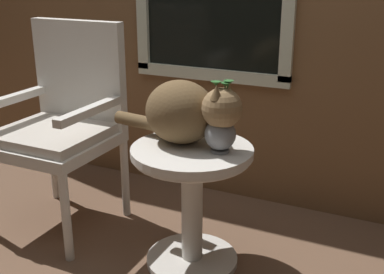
{
  "coord_description": "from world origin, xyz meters",
  "views": [
    {
      "loc": [
        1.08,
        -1.77,
        1.36
      ],
      "look_at": [
        0.19,
        0.07,
        0.64
      ],
      "focal_mm": 45.7,
      "sensor_mm": 36.0,
      "label": 1
    }
  ],
  "objects": [
    {
      "name": "ground_plane",
      "position": [
        0.0,
        0.0,
        0.0
      ],
      "size": [
        6.0,
        6.0,
        0.0
      ],
      "primitive_type": "plane",
      "color": "brown"
    },
    {
      "name": "wicker_side_table",
      "position": [
        0.19,
        0.07,
        0.4
      ],
      "size": [
        0.55,
        0.55,
        0.59
      ],
      "color": "silver",
      "rests_on": "ground_plane"
    },
    {
      "name": "wicker_chair",
      "position": [
        -0.61,
        0.17,
        0.6
      ],
      "size": [
        0.56,
        0.55,
        1.09
      ],
      "color": "silver",
      "rests_on": "ground_plane"
    },
    {
      "name": "cat",
      "position": [
        0.14,
        0.11,
        0.74
      ],
      "size": [
        0.67,
        0.33,
        0.3
      ],
      "color": "brown",
      "rests_on": "wicker_side_table"
    },
    {
      "name": "pewter_vase_with_ivy",
      "position": [
        0.33,
        0.07,
        0.69
      ],
      "size": [
        0.14,
        0.14,
        0.31
      ],
      "color": "gray",
      "rests_on": "wicker_side_table"
    }
  ]
}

